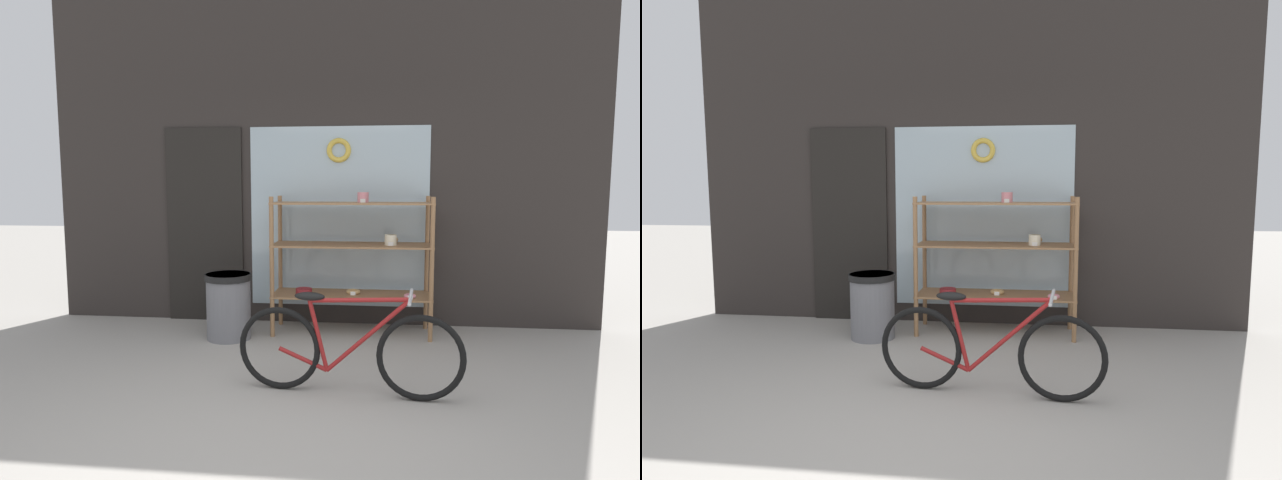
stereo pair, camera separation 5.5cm
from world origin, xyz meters
The scene contains 5 objects.
ground_plane centered at (0.00, 0.00, 0.00)m, with size 30.00×30.00×0.00m, color gray.
storefront_facade centered at (-0.03, 2.80, 1.79)m, with size 5.83×0.13×3.67m.
display_case centered at (0.36, 2.42, 0.82)m, with size 1.57×0.49×1.42m.
bicycle centered at (0.39, 0.90, 0.33)m, with size 1.61×0.46×0.74m.
trash_bin centered at (-0.82, 2.10, 0.35)m, with size 0.45×0.45×0.64m.
Camera 2 is at (0.62, -2.51, 1.48)m, focal length 28.00 mm.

